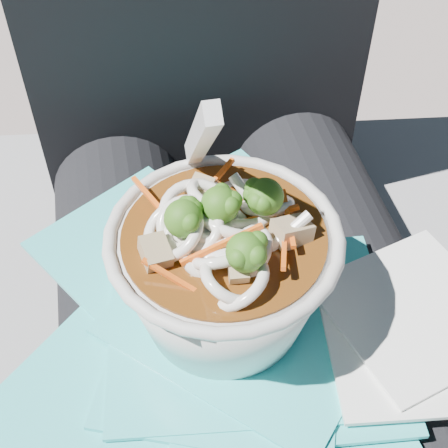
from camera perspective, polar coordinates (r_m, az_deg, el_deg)
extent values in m
cube|color=gray|center=(0.89, -0.21, -12.97)|extent=(1.06, 0.63, 0.45)
cylinder|color=black|center=(0.56, -7.51, -12.67)|extent=(0.14, 0.48, 0.14)
cylinder|color=black|center=(0.59, 12.45, -9.09)|extent=(0.14, 0.48, 0.14)
cube|color=#30C7C9|center=(0.48, -0.04, -10.65)|extent=(0.24, 0.23, 0.00)
cube|color=#30C7C9|center=(0.47, 0.02, -11.34)|extent=(0.20, 0.18, 0.00)
cube|color=#30C7C9|center=(0.53, 0.61, -2.32)|extent=(0.24, 0.25, 0.00)
cube|color=#30C7C9|center=(0.45, -9.45, -17.02)|extent=(0.21, 0.21, 0.00)
cube|color=#30C7C9|center=(0.53, -7.99, -2.00)|extent=(0.19, 0.19, 0.00)
cube|color=#30C7C9|center=(0.48, 5.14, -9.95)|extent=(0.19, 0.20, 0.00)
cube|color=#30C7C9|center=(0.47, 0.50, -9.84)|extent=(0.22, 0.23, 0.00)
cube|color=#30C7C9|center=(0.48, 0.21, -8.27)|extent=(0.20, 0.21, 0.00)
cube|color=#30C7C9|center=(0.48, 2.75, -7.63)|extent=(0.25, 0.25, 0.00)
cube|color=white|center=(0.48, 16.79, -10.02)|extent=(0.14, 0.14, 0.00)
cube|color=white|center=(0.49, 17.06, -7.59)|extent=(0.15, 0.15, 0.00)
torus|color=silver|center=(0.41, 0.00, -1.14)|extent=(0.16, 0.16, 0.01)
cylinder|color=#4F280B|center=(0.41, 0.00, -1.42)|extent=(0.14, 0.14, 0.01)
torus|color=white|center=(0.41, 0.63, 0.33)|extent=(0.07, 0.06, 0.04)
torus|color=white|center=(0.43, 4.00, 1.76)|extent=(0.05, 0.05, 0.03)
torus|color=white|center=(0.40, -1.63, -3.01)|extent=(0.04, 0.04, 0.03)
torus|color=white|center=(0.38, 0.51, -5.18)|extent=(0.04, 0.05, 0.03)
torus|color=white|center=(0.40, 2.27, -2.62)|extent=(0.04, 0.05, 0.04)
torus|color=white|center=(0.39, -0.59, -3.21)|extent=(0.05, 0.04, 0.04)
torus|color=white|center=(0.41, -0.57, -0.64)|extent=(0.06, 0.06, 0.02)
torus|color=white|center=(0.40, -3.33, -0.11)|extent=(0.06, 0.05, 0.04)
torus|color=white|center=(0.41, -0.56, -0.54)|extent=(0.05, 0.05, 0.01)
torus|color=white|center=(0.41, -2.36, 1.04)|extent=(0.08, 0.07, 0.03)
torus|color=white|center=(0.40, -4.69, -0.56)|extent=(0.04, 0.05, 0.03)
torus|color=white|center=(0.42, -1.00, 2.53)|extent=(0.05, 0.05, 0.03)
torus|color=white|center=(0.41, -2.21, -0.03)|extent=(0.05, 0.05, 0.01)
torus|color=white|center=(0.43, 1.90, 1.89)|extent=(0.07, 0.07, 0.01)
torus|color=white|center=(0.40, -2.82, -1.53)|extent=(0.06, 0.05, 0.04)
torus|color=white|center=(0.38, 1.28, -5.45)|extent=(0.06, 0.06, 0.04)
torus|color=white|center=(0.40, -2.32, -0.53)|extent=(0.04, 0.05, 0.04)
cylinder|color=white|center=(0.39, 0.86, -1.97)|extent=(0.03, 0.02, 0.02)
cylinder|color=white|center=(0.42, 2.24, 2.47)|extent=(0.02, 0.03, 0.03)
cylinder|color=white|center=(0.40, 5.67, -1.02)|extent=(0.04, 0.02, 0.03)
cylinder|color=#6DA24E|center=(0.41, 3.67, 1.32)|extent=(0.01, 0.01, 0.01)
sphere|color=#235613|center=(0.41, 3.75, 2.50)|extent=(0.03, 0.03, 0.03)
sphere|color=#235613|center=(0.41, 2.58, 2.65)|extent=(0.01, 0.01, 0.01)
sphere|color=#235613|center=(0.40, 3.57, 1.90)|extent=(0.01, 0.01, 0.01)
sphere|color=#235613|center=(0.40, 3.06, 2.11)|extent=(0.01, 0.01, 0.01)
sphere|color=#235613|center=(0.41, 2.76, 3.39)|extent=(0.01, 0.01, 0.01)
cylinder|color=#6DA24E|center=(0.41, -0.37, 0.58)|extent=(0.01, 0.01, 0.01)
sphere|color=#235613|center=(0.40, -0.38, 1.76)|extent=(0.03, 0.03, 0.03)
sphere|color=#235613|center=(0.41, -0.11, 2.65)|extent=(0.01, 0.01, 0.01)
sphere|color=#235613|center=(0.40, -0.21, 2.91)|extent=(0.01, 0.01, 0.01)
sphere|color=#235613|center=(0.39, 0.57, 1.67)|extent=(0.01, 0.01, 0.01)
sphere|color=#235613|center=(0.40, 0.82, 2.18)|extent=(0.01, 0.01, 0.01)
cylinder|color=#6DA24E|center=(0.40, -3.64, -0.66)|extent=(0.01, 0.01, 0.01)
sphere|color=#235613|center=(0.39, -3.72, 0.51)|extent=(0.03, 0.03, 0.03)
sphere|color=#235613|center=(0.39, -2.86, 1.45)|extent=(0.01, 0.01, 0.01)
sphere|color=#235613|center=(0.38, -3.14, 0.15)|extent=(0.01, 0.01, 0.01)
sphere|color=#235613|center=(0.39, -3.14, 1.71)|extent=(0.01, 0.01, 0.01)
sphere|color=#235613|center=(0.40, -3.48, 1.73)|extent=(0.01, 0.01, 0.01)
cylinder|color=#6DA24E|center=(0.38, 2.00, -3.75)|extent=(0.01, 0.01, 0.01)
sphere|color=#235613|center=(0.37, 2.04, -2.59)|extent=(0.03, 0.03, 0.03)
sphere|color=#235613|center=(0.37, 3.10, -1.56)|extent=(0.01, 0.01, 0.01)
sphere|color=#235613|center=(0.37, 2.97, -2.87)|extent=(0.01, 0.01, 0.01)
sphere|color=#235613|center=(0.37, 3.02, -2.95)|extent=(0.01, 0.01, 0.01)
sphere|color=#235613|center=(0.37, 1.34, -3.08)|extent=(0.01, 0.01, 0.01)
cube|color=#FF5F15|center=(0.39, 5.50, -2.42)|extent=(0.01, 0.04, 0.01)
cube|color=#FF5F15|center=(0.38, -4.51, -5.06)|extent=(0.04, 0.03, 0.02)
cube|color=#FF5F15|center=(0.41, 3.35, 0.59)|extent=(0.05, 0.00, 0.01)
cube|color=#FF5F15|center=(0.44, -0.68, 4.19)|extent=(0.03, 0.03, 0.01)
cube|color=#FF5F15|center=(0.39, -0.20, -1.86)|extent=(0.06, 0.01, 0.02)
cube|color=#FF5F15|center=(0.41, 5.88, 0.57)|extent=(0.01, 0.05, 0.01)
cube|color=#FF5F15|center=(0.42, -6.35, 1.94)|extent=(0.03, 0.05, 0.01)
cube|color=#967854|center=(0.41, 6.20, -0.72)|extent=(0.03, 0.03, 0.02)
cube|color=#967854|center=(0.43, -2.19, 3.13)|extent=(0.02, 0.03, 0.02)
cube|color=#967854|center=(0.39, -6.28, -2.64)|extent=(0.02, 0.03, 0.02)
cube|color=#967854|center=(0.38, 1.28, -4.13)|extent=(0.01, 0.02, 0.01)
ellipsoid|color=white|center=(0.40, -0.77, -1.78)|extent=(0.03, 0.04, 0.01)
cube|color=white|center=(0.39, -2.11, 7.98)|extent=(0.01, 0.09, 0.11)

